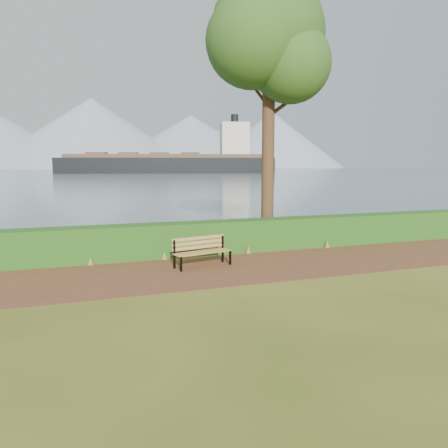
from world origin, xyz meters
name	(u,v)px	position (x,y,z in m)	size (l,w,h in m)	color
ground	(222,272)	(0.00, 0.00, 0.00)	(140.00, 140.00, 0.00)	#445117
path	(219,270)	(0.00, 0.30, 0.01)	(40.00, 3.40, 0.01)	#57331E
hedge	(195,238)	(0.00, 2.60, 0.50)	(32.00, 0.85, 1.00)	#174B15
water	(73,170)	(0.00, 260.00, 0.01)	(700.00, 510.00, 0.00)	slate
mountains	(58,137)	(-9.17, 406.05, 27.70)	(585.00, 190.00, 70.00)	#7E90A8
bench	(201,249)	(-0.32, 0.84, 0.47)	(1.70, 0.81, 0.82)	black
tree	(270,40)	(2.92, 3.48, 6.96)	(4.63, 3.93, 9.36)	#362516
cargo_ship	(175,164)	(31.06, 135.97, 3.27)	(72.81, 27.92, 21.91)	black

